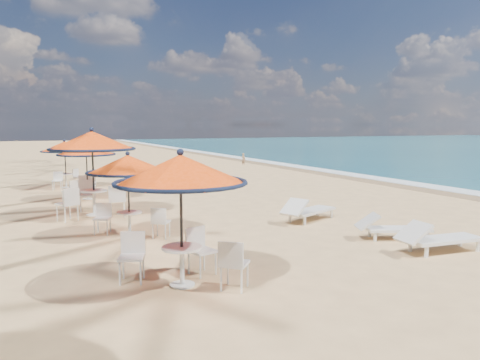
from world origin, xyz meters
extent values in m
plane|color=tan|center=(0.00, 0.00, 0.00)|extent=(160.00, 160.00, 0.00)
cube|color=white|center=(9.30, 10.00, 0.00)|extent=(1.20, 140.00, 0.04)
cube|color=olive|center=(8.40, 10.00, 0.00)|extent=(1.40, 140.00, 0.02)
cylinder|color=black|center=(-4.80, -0.14, 1.13)|extent=(0.05, 0.05, 2.27)
cone|color=#FF5016|center=(-4.80, -0.14, 2.02)|extent=(2.27, 2.27, 0.49)
torus|color=#111A33|center=(-4.80, -0.14, 1.79)|extent=(2.27, 2.27, 0.07)
sphere|color=#111A33|center=(-4.80, -0.14, 2.31)|extent=(0.12, 0.12, 0.12)
cylinder|color=silver|center=(-4.80, -0.14, 0.67)|extent=(0.69, 0.69, 0.04)
cylinder|color=silver|center=(-4.80, -0.14, 0.35)|extent=(0.08, 0.08, 0.69)
cylinder|color=black|center=(-4.85, 3.86, 1.01)|extent=(0.04, 0.04, 2.03)
cone|color=#FF5016|center=(-4.85, 3.86, 1.81)|extent=(2.03, 2.03, 0.44)
torus|color=#111A33|center=(-4.85, 3.86, 1.60)|extent=(2.03, 2.03, 0.06)
sphere|color=#111A33|center=(-4.85, 3.86, 2.06)|extent=(0.11, 0.11, 0.11)
cylinder|color=silver|center=(-4.85, 3.86, 0.60)|extent=(0.62, 0.62, 0.04)
cylinder|color=silver|center=(-4.85, 3.86, 0.31)|extent=(0.07, 0.07, 0.62)
cylinder|color=black|center=(-5.25, 7.04, 1.29)|extent=(0.06, 0.06, 2.57)
cone|color=#FF5016|center=(-5.25, 7.04, 2.29)|extent=(2.57, 2.57, 0.56)
torus|color=#111A33|center=(-5.25, 7.04, 2.03)|extent=(2.57, 2.57, 0.08)
sphere|color=#111A33|center=(-5.25, 7.04, 2.62)|extent=(0.13, 0.13, 0.13)
cylinder|color=silver|center=(-5.25, 7.04, 0.76)|extent=(0.78, 0.78, 0.04)
cylinder|color=silver|center=(-5.25, 7.04, 0.39)|extent=(0.09, 0.09, 0.78)
cylinder|color=black|center=(-5.02, 10.38, 1.06)|extent=(0.05, 0.05, 2.11)
cone|color=#FF5016|center=(-5.02, 10.38, 1.88)|extent=(2.11, 2.11, 0.46)
torus|color=#111A33|center=(-5.02, 10.38, 1.67)|extent=(2.11, 2.11, 0.06)
sphere|color=#111A33|center=(-5.02, 10.38, 2.15)|extent=(0.11, 0.11, 0.11)
cylinder|color=silver|center=(-5.02, 10.38, 0.62)|extent=(0.64, 0.64, 0.04)
cylinder|color=silver|center=(-5.02, 10.38, 0.32)|extent=(0.07, 0.07, 0.64)
cylinder|color=black|center=(-5.46, 14.13, 1.02)|extent=(0.04, 0.04, 2.04)
cone|color=#FF5016|center=(-5.46, 14.13, 1.81)|extent=(2.04, 2.04, 0.44)
torus|color=#111A33|center=(-5.46, 14.13, 1.61)|extent=(2.04, 2.04, 0.06)
sphere|color=#111A33|center=(-5.46, 14.13, 2.07)|extent=(0.11, 0.11, 0.11)
cylinder|color=silver|center=(-5.46, 14.13, 0.60)|extent=(0.62, 0.62, 0.04)
cylinder|color=silver|center=(-5.46, 14.13, 0.31)|extent=(0.07, 0.07, 0.62)
cube|color=silver|center=(1.07, -0.51, 0.28)|extent=(1.74, 0.78, 0.07)
cube|color=silver|center=(0.23, -0.42, 0.50)|extent=(0.62, 0.67, 0.42)
cube|color=silver|center=(1.07, -0.51, 0.12)|extent=(0.06, 0.06, 0.24)
cube|color=silver|center=(0.98, 0.79, 0.25)|extent=(1.62, 1.12, 0.06)
cube|color=silver|center=(0.28, 1.09, 0.45)|extent=(0.69, 0.71, 0.38)
cube|color=silver|center=(0.98, 0.79, 0.11)|extent=(0.05, 0.05, 0.21)
cube|color=silver|center=(0.35, 3.59, 0.28)|extent=(1.80, 1.22, 0.07)
cube|color=silver|center=(-0.43, 3.27, 0.50)|extent=(0.76, 0.79, 0.42)
cube|color=silver|center=(0.35, 3.59, 0.12)|extent=(0.06, 0.06, 0.24)
imported|color=#98704D|center=(6.74, 21.49, 0.43)|extent=(0.32, 0.37, 0.86)
camera|label=1|loc=(-7.21, -7.63, 2.76)|focal=35.00mm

